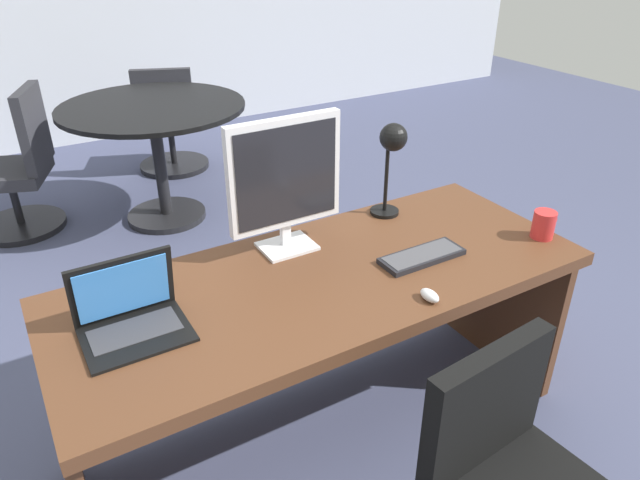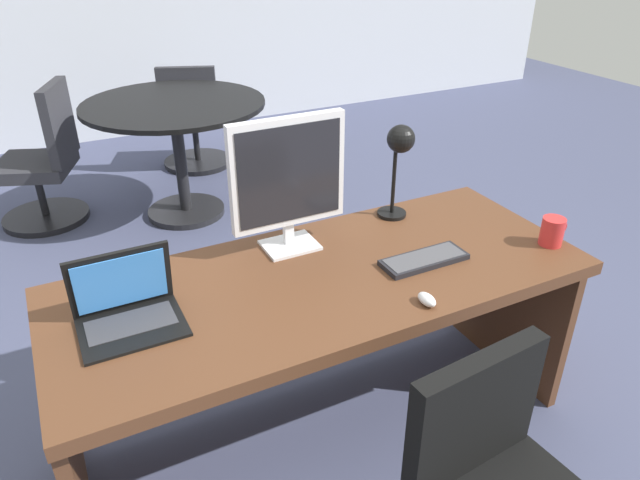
{
  "view_description": "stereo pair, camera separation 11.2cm",
  "coord_description": "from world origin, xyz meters",
  "views": [
    {
      "loc": [
        -0.89,
        -1.47,
        1.82
      ],
      "look_at": [
        0.0,
        0.04,
        0.85
      ],
      "focal_mm": 32.77,
      "sensor_mm": 36.0,
      "label": 1
    },
    {
      "loc": [
        -0.79,
        -1.52,
        1.82
      ],
      "look_at": [
        0.0,
        0.04,
        0.85
      ],
      "focal_mm": 32.77,
      "sensor_mm": 36.0,
      "label": 2
    }
  ],
  "objects": [
    {
      "name": "ground",
      "position": [
        0.0,
        1.5,
        0.0
      ],
      "size": [
        12.0,
        12.0,
        0.0
      ],
      "primitive_type": "plane",
      "color": "#474C6B"
    },
    {
      "name": "desk",
      "position": [
        0.0,
        0.04,
        0.55
      ],
      "size": [
        1.87,
        0.76,
        0.73
      ],
      "color": "#56331E",
      "rests_on": "ground"
    },
    {
      "name": "monitor",
      "position": [
        -0.03,
        0.24,
        1.02
      ],
      "size": [
        0.43,
        0.16,
        0.5
      ],
      "color": "silver",
      "rests_on": "desk"
    },
    {
      "name": "laptop",
      "position": [
        -0.66,
        0.05,
        0.8
      ],
      "size": [
        0.31,
        0.24,
        0.23
      ],
      "color": "black",
      "rests_on": "desk"
    },
    {
      "name": "keyboard",
      "position": [
        0.36,
        -0.08,
        0.75
      ],
      "size": [
        0.32,
        0.12,
        0.02
      ],
      "color": "black",
      "rests_on": "desk"
    },
    {
      "name": "mouse",
      "position": [
        0.21,
        -0.3,
        0.75
      ],
      "size": [
        0.04,
        0.08,
        0.03
      ],
      "color": "silver",
      "rests_on": "desk"
    },
    {
      "name": "desk_lamp",
      "position": [
        0.46,
        0.26,
        1.02
      ],
      "size": [
        0.12,
        0.14,
        0.4
      ],
      "color": "black",
      "rests_on": "desk"
    },
    {
      "name": "coffee_mug",
      "position": [
        0.87,
        -0.19,
        0.79
      ],
      "size": [
        0.12,
        0.09,
        0.11
      ],
      "color": "red",
      "rests_on": "desk"
    },
    {
      "name": "meeting_table",
      "position": [
        0.04,
        2.19,
        0.6
      ],
      "size": [
        1.17,
        1.17,
        0.79
      ],
      "color": "black",
      "rests_on": "ground"
    },
    {
      "name": "meeting_chair_near",
      "position": [
        0.36,
        3.02,
        0.35
      ],
      "size": [
        0.6,
        0.61,
        0.85
      ],
      "color": "black",
      "rests_on": "ground"
    },
    {
      "name": "meeting_chair_far",
      "position": [
        -0.79,
        2.51,
        0.37
      ],
      "size": [
        0.61,
        0.6,
        0.93
      ],
      "color": "black",
      "rests_on": "ground"
    }
  ]
}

